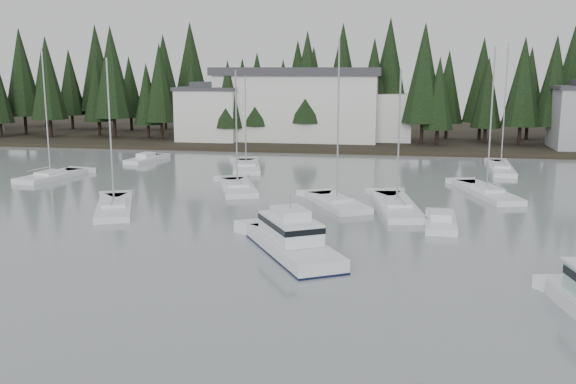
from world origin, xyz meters
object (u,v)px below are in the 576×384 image
object	(u,v)px
sailboat_10	(237,189)
sailboat_1	(246,168)
sailboat_11	(51,178)
sailboat_12	(337,204)
runabout_1	(440,224)
house_west	(210,113)
sailboat_2	(114,209)
sailboat_4	(396,209)
cabin_cruiser_center	(292,243)
harbor_inn	(311,105)
sailboat_6	(501,170)
runabout_3	(146,160)
sailboat_5	(486,194)

from	to	relation	value
sailboat_10	sailboat_1	bearing A→B (deg)	-10.66
sailboat_11	sailboat_12	distance (m)	31.90
runabout_1	house_west	bearing A→B (deg)	35.98
sailboat_2	sailboat_12	xyz separation A→B (m)	(17.73, 4.89, 0.02)
sailboat_4	sailboat_10	size ratio (longest dim) A/B	1.01
cabin_cruiser_center	sailboat_10	xyz separation A→B (m)	(-8.58, 19.74, -0.59)
sailboat_2	harbor_inn	bearing A→B (deg)	-33.36
sailboat_10	runabout_1	size ratio (longest dim) A/B	1.82
harbor_inn	sailboat_6	world-z (taller)	sailboat_6
house_west	runabout_3	size ratio (longest dim) A/B	1.36
harbor_inn	sailboat_10	bearing A→B (deg)	-92.49
sailboat_6	cabin_cruiser_center	bearing A→B (deg)	156.61
sailboat_5	runabout_3	xyz separation A→B (m)	(-38.85, 14.76, 0.06)
sailboat_10	harbor_inn	bearing A→B (deg)	-22.97
sailboat_2	runabout_3	bearing A→B (deg)	-5.60
sailboat_2	sailboat_12	bearing A→B (deg)	-97.09
harbor_inn	cabin_cruiser_center	xyz separation A→B (m)	(6.88, -58.91, -5.13)
runabout_3	sailboat_11	bearing A→B (deg)	170.15
house_west	harbor_inn	bearing A→B (deg)	12.52
house_west	sailboat_10	bearing A→B (deg)	-69.58
runabout_1	runabout_3	world-z (taller)	same
cabin_cruiser_center	sailboat_10	distance (m)	21.53
sailboat_2	sailboat_12	distance (m)	18.40
sailboat_2	sailboat_11	bearing A→B (deg)	22.66
sailboat_4	cabin_cruiser_center	bearing A→B (deg)	146.05
sailboat_1	sailboat_10	size ratio (longest dim) A/B	0.95
runabout_1	cabin_cruiser_center	bearing A→B (deg)	134.63
harbor_inn	sailboat_1	size ratio (longest dim) A/B	2.65
harbor_inn	runabout_3	distance (m)	29.26
sailboat_1	sailboat_10	world-z (taller)	sailboat_10
house_west	sailboat_4	size ratio (longest dim) A/B	0.80
sailboat_1	house_west	bearing A→B (deg)	11.43
sailboat_1	sailboat_10	xyz separation A→B (m)	(2.20, -12.71, 0.01)
house_west	sailboat_2	distance (m)	46.53
cabin_cruiser_center	runabout_1	xyz separation A→B (m)	(9.60, 8.85, -0.52)
sailboat_1	sailboat_5	world-z (taller)	sailboat_5
sailboat_10	sailboat_12	distance (m)	11.28
house_west	cabin_cruiser_center	world-z (taller)	house_west
sailboat_4	sailboat_11	bearing A→B (deg)	66.96
sailboat_11	sailboat_5	bearing A→B (deg)	-80.11
sailboat_10	sailboat_12	xyz separation A→B (m)	(9.98, -5.24, 0.03)
house_west	sailboat_2	bearing A→B (deg)	-83.06
harbor_inn	sailboat_12	size ratio (longest dim) A/B	2.06
house_west	sailboat_4	world-z (taller)	sailboat_4
runabout_3	sailboat_5	bearing A→B (deg)	-100.28
harbor_inn	sailboat_10	xyz separation A→B (m)	(-1.70, -39.17, -5.72)
sailboat_11	runabout_1	xyz separation A→B (m)	(39.04, -13.79, 0.05)
sailboat_4	runabout_1	bearing A→B (deg)	-156.73
sailboat_11	sailboat_4	bearing A→B (deg)	-92.22
sailboat_10	sailboat_2	bearing A→B (deg)	122.11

